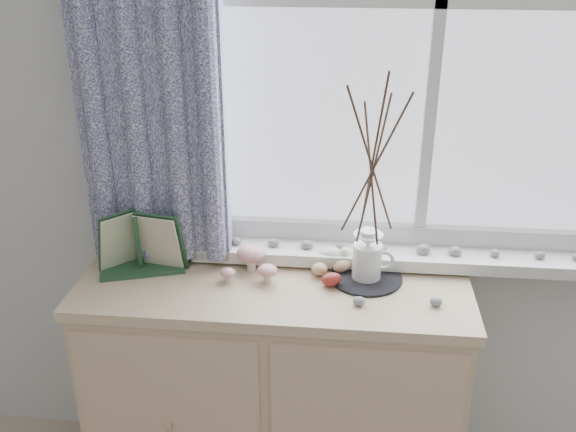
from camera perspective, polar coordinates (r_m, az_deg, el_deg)
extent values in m
cube|color=silver|center=(2.00, 3.74, 8.63)|extent=(4.00, 0.04, 2.60)
cube|color=silver|center=(1.94, 13.37, 18.10)|extent=(1.30, 0.01, 1.40)
cube|color=silver|center=(2.10, 11.55, -3.46)|extent=(1.45, 0.16, 0.04)
cube|color=#C8AA8C|center=(2.23, -1.20, -15.77)|extent=(1.17, 0.43, 0.81)
cube|color=#C8AA8C|center=(1.98, -1.30, -6.38)|extent=(1.20, 0.45, 0.03)
cylinder|color=beige|center=(2.03, -3.27, -4.08)|extent=(0.03, 0.03, 0.06)
ellipsoid|color=#A50509|center=(2.01, -3.29, -3.31)|extent=(0.09, 0.09, 0.05)
cylinder|color=beige|center=(1.96, -1.84, -5.39)|extent=(0.03, 0.03, 0.04)
ellipsoid|color=#A50509|center=(1.95, -1.85, -4.85)|extent=(0.06, 0.06, 0.03)
cylinder|color=beige|center=(1.97, -5.35, -5.45)|extent=(0.02, 0.02, 0.03)
ellipsoid|color=#A50509|center=(1.97, -5.37, -5.04)|extent=(0.05, 0.05, 0.03)
ellipsoid|color=tan|center=(1.99, 2.79, -4.71)|extent=(0.05, 0.04, 0.06)
ellipsoid|color=tan|center=(2.06, 1.79, -3.70)|extent=(0.05, 0.04, 0.06)
ellipsoid|color=maroon|center=(1.94, 3.88, -5.63)|extent=(0.05, 0.04, 0.06)
ellipsoid|color=tan|center=(2.02, 4.83, -4.38)|extent=(0.05, 0.04, 0.06)
cylinder|color=black|center=(2.00, 6.95, -5.46)|extent=(0.22, 0.22, 0.01)
cylinder|color=silver|center=(1.97, 7.04, -3.99)|extent=(0.09, 0.09, 0.11)
cone|color=silver|center=(1.94, 7.15, -2.12)|extent=(0.09, 0.09, 0.04)
cylinder|color=silver|center=(1.93, 7.18, -1.60)|extent=(0.06, 0.06, 0.02)
torus|color=silver|center=(1.97, 8.48, -3.91)|extent=(0.07, 0.01, 0.07)
ellipsoid|color=gray|center=(1.87, 6.33, -7.55)|extent=(0.04, 0.03, 0.03)
ellipsoid|color=gray|center=(2.00, 7.48, -5.15)|extent=(0.04, 0.03, 0.03)
ellipsoid|color=gray|center=(1.90, 13.03, -7.44)|extent=(0.04, 0.03, 0.03)
ellipsoid|color=gray|center=(2.04, 4.08, -4.45)|extent=(0.04, 0.03, 0.03)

